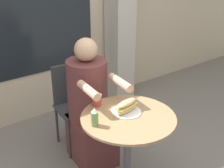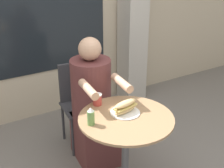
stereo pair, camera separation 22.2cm
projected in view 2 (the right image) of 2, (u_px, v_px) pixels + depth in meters
name	position (u px, v px, depth m)	size (l,w,h in m)	color
storefront_wall	(43.00, 0.00, 3.48)	(8.00, 0.09, 2.80)	#B7A88E
lattice_pillar	(133.00, 11.00, 3.91)	(0.29, 0.29, 2.40)	#B2ADA3
cafe_table	(126.00, 138.00, 2.50)	(0.75, 0.75, 0.75)	#997551
diner_chair	(79.00, 97.00, 3.24)	(0.42, 0.42, 0.87)	#333338
seated_diner	(93.00, 110.00, 2.96)	(0.43, 0.69, 1.23)	brown
sandwich_on_plate	(125.00, 108.00, 2.46)	(0.24, 0.24, 0.11)	white
drink_cup	(97.00, 99.00, 2.59)	(0.08, 0.08, 0.10)	#B73D38
condiment_bottle	(91.00, 116.00, 2.30)	(0.06, 0.06, 0.14)	#66934C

